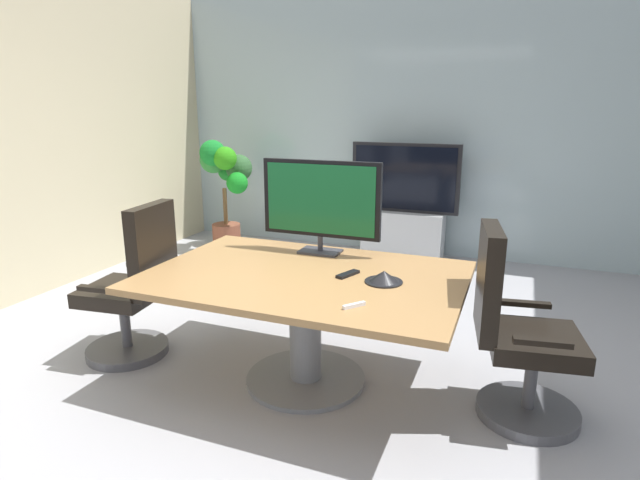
{
  "coord_description": "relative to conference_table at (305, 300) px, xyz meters",
  "views": [
    {
      "loc": [
        1.28,
        -2.69,
        1.72
      ],
      "look_at": [
        0.11,
        0.29,
        0.87
      ],
      "focal_mm": 28.94,
      "sensor_mm": 36.0,
      "label": 1
    }
  ],
  "objects": [
    {
      "name": "office_chair_right",
      "position": [
        1.23,
        0.09,
        -0.09
      ],
      "size": [
        0.63,
        0.61,
        1.09
      ],
      "rotation": [
        0.0,
        0.0,
        1.73
      ],
      "color": "#4C4C51",
      "rests_on": "ground"
    },
    {
      "name": "office_chair_left",
      "position": [
        -1.23,
        -0.11,
        -0.09
      ],
      "size": [
        0.62,
        0.6,
        1.09
      ],
      "rotation": [
        0.0,
        0.0,
        -1.46
      ],
      "color": "#4C4C51",
      "rests_on": "ground"
    },
    {
      "name": "ground_plane",
      "position": [
        -0.11,
        -0.04,
        -0.55
      ],
      "size": [
        7.61,
        7.61,
        0.0
      ],
      "primitive_type": "plane",
      "color": "#99999E"
    },
    {
      "name": "conference_phone",
      "position": [
        0.49,
        0.02,
        0.2
      ],
      "size": [
        0.22,
        0.22,
        0.07
      ],
      "color": "black",
      "rests_on": "conference_table"
    },
    {
      "name": "wall_display_unit",
      "position": [
        -0.03,
        2.91,
        -0.11
      ],
      "size": [
        1.2,
        0.36,
        1.31
      ],
      "color": "#B7BABC",
      "rests_on": "ground"
    },
    {
      "name": "potted_plant",
      "position": [
        -2.12,
        2.56,
        0.31
      ],
      "size": [
        0.62,
        0.64,
        1.32
      ],
      "color": "brown",
      "rests_on": "ground"
    },
    {
      "name": "remote_control",
      "position": [
        0.25,
        0.06,
        0.18
      ],
      "size": [
        0.11,
        0.18,
        0.02
      ],
      "primitive_type": "cube",
      "rotation": [
        0.0,
        0.0,
        -0.37
      ],
      "color": "black",
      "rests_on": "conference_table"
    },
    {
      "name": "tv_monitor",
      "position": [
        -0.08,
        0.47,
        0.53
      ],
      "size": [
        0.84,
        0.18,
        0.64
      ],
      "color": "#333338",
      "rests_on": "conference_table"
    },
    {
      "name": "conference_table",
      "position": [
        0.0,
        0.0,
        0.0
      ],
      "size": [
        1.89,
        1.28,
        0.72
      ],
      "color": "olive",
      "rests_on": "ground"
    },
    {
      "name": "wall_back_glass_partition",
      "position": [
        -0.11,
        3.26,
        0.95
      ],
      "size": [
        5.71,
        0.1,
        2.99
      ],
      "primitive_type": "cube",
      "color": "#9EB2B7",
      "rests_on": "ground"
    },
    {
      "name": "whiteboard_marker",
      "position": [
        0.44,
        -0.4,
        0.18
      ],
      "size": [
        0.1,
        0.11,
        0.02
      ],
      "primitive_type": "cube",
      "rotation": [
        0.0,
        0.0,
        0.9
      ],
      "color": "silver",
      "rests_on": "conference_table"
    }
  ]
}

